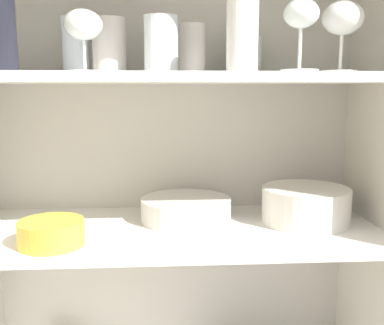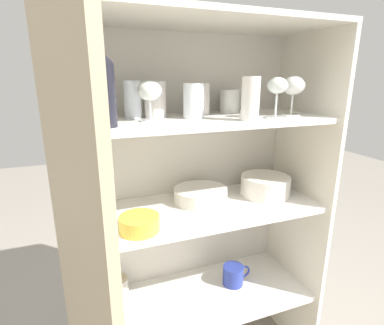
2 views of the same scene
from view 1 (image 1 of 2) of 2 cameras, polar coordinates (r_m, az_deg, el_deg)
cupboard_back_panel at (r=1.25m, az=-2.36°, el=-7.93°), size 0.97×0.02×1.43m
cupboard_side_right at (r=1.18m, az=22.13°, el=-9.70°), size 0.02×0.40×1.43m
shelf_board_middle at (r=1.05m, az=-2.14°, el=-8.71°), size 0.94×0.37×0.02m
shelf_board_upper at (r=1.00m, az=-2.26°, el=10.60°), size 0.94×0.37×0.02m
tumbler_glass_0 at (r=0.99m, az=-3.95°, el=14.66°), size 0.07×0.07×0.12m
tumbler_glass_1 at (r=1.10m, az=-14.55°, el=14.11°), size 0.06×0.06×0.13m
tumbler_glass_2 at (r=1.13m, az=6.76°, el=13.23°), size 0.08×0.08×0.09m
tumbler_glass_4 at (r=1.10m, az=-0.01°, el=14.11°), size 0.06×0.06×0.12m
tumbler_glass_5 at (r=0.89m, az=6.41°, el=15.97°), size 0.06×0.06×0.14m
tumbler_glass_6 at (r=1.07m, az=-10.43°, el=14.28°), size 0.08×0.08×0.13m
wine_glass_0 at (r=0.99m, az=-13.63°, el=16.26°), size 0.08×0.08×0.13m
wine_glass_1 at (r=1.01m, az=18.57°, el=16.61°), size 0.09×0.09×0.15m
wine_glass_2 at (r=0.94m, az=13.67°, el=17.13°), size 0.08×0.08×0.14m
plate_stack_white at (r=1.09m, az=-0.78°, el=-5.96°), size 0.22×0.22×0.05m
mixing_bowl_large at (r=1.11m, az=14.25°, el=-5.10°), size 0.21×0.21×0.08m
serving_bowl_small at (r=0.97m, az=-17.44°, el=-8.36°), size 0.13×0.13×0.05m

